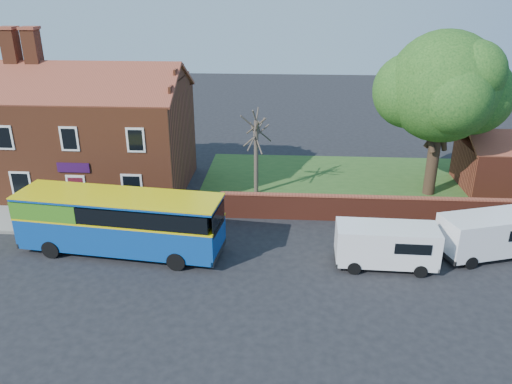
# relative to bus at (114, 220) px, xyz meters

# --- Properties ---
(ground) EXTENTS (120.00, 120.00, 0.00)m
(ground) POSITION_rel_bus_xyz_m (2.94, -2.44, -1.82)
(ground) COLOR black
(ground) RESTS_ON ground
(pavement) EXTENTS (18.00, 3.50, 0.12)m
(pavement) POSITION_rel_bus_xyz_m (-4.06, 3.31, -1.76)
(pavement) COLOR gray
(pavement) RESTS_ON ground
(kerb) EXTENTS (18.00, 0.15, 0.14)m
(kerb) POSITION_rel_bus_xyz_m (-4.06, 1.56, -1.75)
(kerb) COLOR slate
(kerb) RESTS_ON ground
(grass_strip) EXTENTS (26.00, 12.00, 0.04)m
(grass_strip) POSITION_rel_bus_xyz_m (15.94, 10.56, -1.80)
(grass_strip) COLOR #426B28
(grass_strip) RESTS_ON ground
(shop_building) EXTENTS (12.30, 8.13, 10.50)m
(shop_building) POSITION_rel_bus_xyz_m (-4.09, 9.06, 1.59)
(shop_building) COLOR brown
(shop_building) RESTS_ON ground
(boundary_wall) EXTENTS (22.00, 0.38, 1.60)m
(boundary_wall) POSITION_rel_bus_xyz_m (15.94, 4.56, -1.01)
(boundary_wall) COLOR maroon
(boundary_wall) RESTS_ON ground
(bus) EXTENTS (10.80, 3.89, 3.21)m
(bus) POSITION_rel_bus_xyz_m (0.00, 0.00, 0.00)
(bus) COLOR #0D4296
(bus) RESTS_ON ground
(van_near) EXTENTS (4.98, 2.17, 2.16)m
(van_near) POSITION_rel_bus_xyz_m (13.85, -0.60, -0.62)
(van_near) COLOR white
(van_near) RESTS_ON ground
(van_far) EXTENTS (5.54, 3.49, 2.26)m
(van_far) POSITION_rel_bus_xyz_m (19.34, 0.80, -0.56)
(van_far) COLOR white
(van_far) RESTS_ON ground
(large_tree) EXTENTS (8.73, 6.91, 10.65)m
(large_tree) POSITION_rel_bus_xyz_m (18.50, 9.26, 5.15)
(large_tree) COLOR black
(large_tree) RESTS_ON ground
(bare_tree) EXTENTS (2.06, 2.46, 5.50)m
(bare_tree) POSITION_rel_bus_xyz_m (6.83, 8.37, 1.00)
(bare_tree) COLOR #4C4238
(bare_tree) RESTS_ON ground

